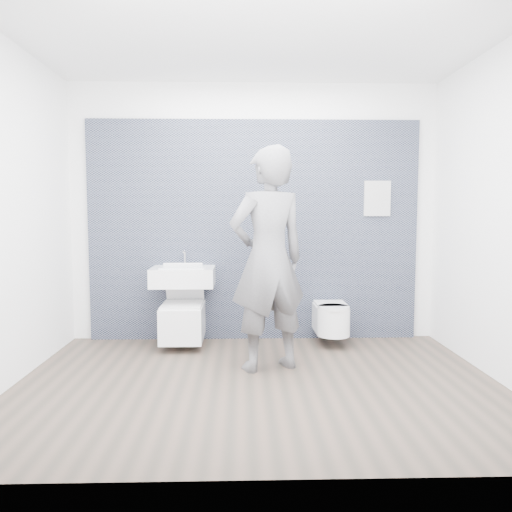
{
  "coord_description": "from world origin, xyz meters",
  "views": [
    {
      "loc": [
        -0.13,
        -4.01,
        1.41
      ],
      "look_at": [
        0.0,
        0.6,
        1.0
      ],
      "focal_mm": 35.0,
      "sensor_mm": 36.0,
      "label": 1
    }
  ],
  "objects_px": {
    "toilet_rounded": "(332,319)",
    "visitor": "(268,259)",
    "washbasin": "(183,276)",
    "toilet_square": "(183,319)"
  },
  "relations": [
    {
      "from": "toilet_rounded",
      "to": "visitor",
      "type": "distance_m",
      "value": 1.27
    },
    {
      "from": "washbasin",
      "to": "toilet_rounded",
      "type": "bearing_deg",
      "value": -1.62
    },
    {
      "from": "toilet_square",
      "to": "toilet_rounded",
      "type": "distance_m",
      "value": 1.56
    },
    {
      "from": "washbasin",
      "to": "toilet_rounded",
      "type": "height_order",
      "value": "washbasin"
    },
    {
      "from": "toilet_square",
      "to": "toilet_rounded",
      "type": "height_order",
      "value": "toilet_square"
    },
    {
      "from": "toilet_square",
      "to": "visitor",
      "type": "xyz_separation_m",
      "value": [
        0.85,
        -0.76,
        0.7
      ]
    },
    {
      "from": "toilet_square",
      "to": "visitor",
      "type": "relative_size",
      "value": 0.4
    },
    {
      "from": "washbasin",
      "to": "toilet_rounded",
      "type": "xyz_separation_m",
      "value": [
        1.56,
        -0.04,
        -0.45
      ]
    },
    {
      "from": "washbasin",
      "to": "toilet_rounded",
      "type": "relative_size",
      "value": 1.13
    },
    {
      "from": "washbasin",
      "to": "visitor",
      "type": "height_order",
      "value": "visitor"
    }
  ]
}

